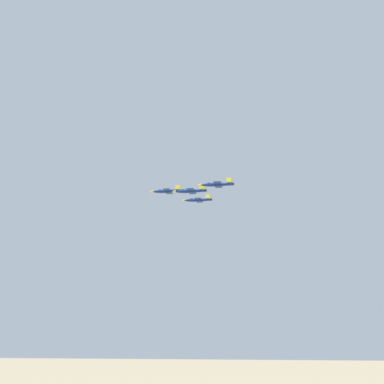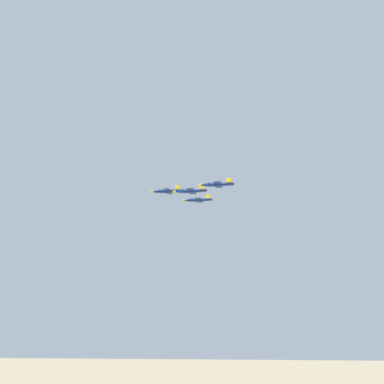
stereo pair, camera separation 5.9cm
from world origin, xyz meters
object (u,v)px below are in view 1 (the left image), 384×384
jet_lead (167,191)px  jet_left_wingman (190,191)px  jet_left_outer (216,184)px  jet_right_wingman (197,200)px

jet_lead → jet_left_wingman: 17.63m
jet_lead → jet_left_wingman: (12.52, -11.86, -3.66)m
jet_left_wingman → jet_left_outer: bearing=139.5°
jet_left_wingman → jet_lead: bearing=-40.5°
jet_left_wingman → jet_right_wingman: bearing=-90.1°
jet_lead → jet_left_outer: size_ratio=1.01×
jet_left_wingman → jet_right_wingman: jet_right_wingman is taller
jet_left_wingman → jet_left_outer: jet_left_wingman is taller
jet_lead → jet_right_wingman: (13.72, 10.45, -2.00)m
jet_right_wingman → jet_left_outer: (11.33, -34.17, -2.51)m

